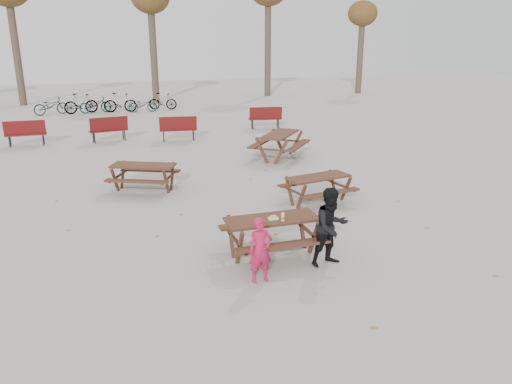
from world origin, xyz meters
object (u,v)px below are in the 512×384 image
object	(u,v)px
picnic_table_east	(318,189)
picnic_table_north	(144,178)
main_picnic_table	(272,227)
food_tray	(273,218)
soda_bottle	(283,217)
adult	(331,227)
child	(260,250)
picnic_table_far	(279,146)

from	to	relation	value
picnic_table_east	picnic_table_north	world-z (taller)	picnic_table_north
main_picnic_table	food_tray	distance (m)	0.22
soda_bottle	picnic_table_east	bearing A→B (deg)	53.88
soda_bottle	adult	distance (m)	0.92
child	picnic_table_far	bearing A→B (deg)	65.36
main_picnic_table	picnic_table_far	xyz separation A→B (m)	(3.03, 7.53, -0.15)
main_picnic_table	soda_bottle	bearing A→B (deg)	-58.36
child	main_picnic_table	bearing A→B (deg)	57.68
food_tray	picnic_table_east	bearing A→B (deg)	50.66
food_tray	picnic_table_east	xyz separation A→B (m)	(2.23, 2.72, -0.44)
picnic_table_east	picnic_table_far	xyz separation A→B (m)	(0.81, 4.88, 0.09)
food_tray	picnic_table_north	xyz separation A→B (m)	(-1.88, 5.20, -0.42)
picnic_table_east	picnic_table_far	world-z (taller)	picnic_table_far
food_tray	picnic_table_north	bearing A→B (deg)	109.90
child	picnic_table_north	distance (m)	6.24
child	picnic_table_east	xyz separation A→B (m)	(2.79, 3.61, -0.23)
soda_bottle	picnic_table_far	xyz separation A→B (m)	(2.90, 7.74, -0.41)
picnic_table_north	main_picnic_table	bearing A→B (deg)	-44.49
main_picnic_table	adult	world-z (taller)	adult
child	picnic_table_north	size ratio (longest dim) A/B	0.68
main_picnic_table	adult	distance (m)	1.16
picnic_table_east	soda_bottle	bearing A→B (deg)	-136.28
child	adult	size ratio (longest dim) A/B	0.78
food_tray	picnic_table_north	world-z (taller)	food_tray
picnic_table_north	food_tray	bearing A→B (deg)	-44.86
soda_bottle	adult	xyz separation A→B (m)	(0.76, -0.51, -0.10)
food_tray	soda_bottle	xyz separation A→B (m)	(0.14, -0.14, 0.05)
main_picnic_table	child	xyz separation A→B (m)	(-0.57, -0.96, -0.00)
child	adult	xyz separation A→B (m)	(1.46, 0.24, 0.16)
picnic_table_east	adult	bearing A→B (deg)	-121.67
soda_bottle	adult	size ratio (longest dim) A/B	0.11
picnic_table_east	picnic_table_far	bearing A→B (deg)	70.40
food_tray	picnic_table_far	world-z (taller)	picnic_table_far
food_tray	child	bearing A→B (deg)	-122.18
food_tray	soda_bottle	size ratio (longest dim) A/B	1.06
main_picnic_table	picnic_table_east	world-z (taller)	main_picnic_table
food_tray	main_picnic_table	bearing A→B (deg)	81.26
main_picnic_table	picnic_table_north	bearing A→B (deg)	110.28
adult	picnic_table_east	world-z (taller)	adult
food_tray	soda_bottle	bearing A→B (deg)	-44.45
child	picnic_table_far	xyz separation A→B (m)	(3.60, 8.49, -0.15)
adult	picnic_table_east	distance (m)	3.65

